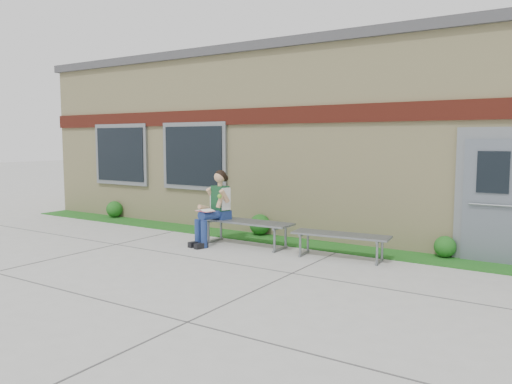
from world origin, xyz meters
The scene contains 9 objects.
ground centered at (0.00, 0.00, 0.00)m, with size 80.00×80.00×0.00m, color #9E9E99.
grass_strip centered at (0.00, 2.60, 0.01)m, with size 16.00×0.80×0.02m, color #144B14.
school_building centered at (0.00, 5.99, 2.10)m, with size 16.20×6.22×4.20m.
bench_left centered at (-0.75, 1.82, 0.39)m, with size 1.93×0.55×0.50m.
bench_right centered at (1.25, 1.82, 0.34)m, with size 1.75×0.65×0.44m.
girl centered at (-1.36, 1.60, 0.78)m, with size 0.55×0.94×1.49m.
shrub_west centered at (-5.70, 2.85, 0.23)m, with size 0.43×0.43×0.43m, color #144B14.
shrub_mid centered at (-1.08, 2.85, 0.25)m, with size 0.45×0.45×0.45m, color #144B14.
shrub_east centered at (2.79, 2.85, 0.21)m, with size 0.38×0.38×0.38m, color #144B14.
Camera 1 is at (4.66, -6.23, 2.09)m, focal length 35.00 mm.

